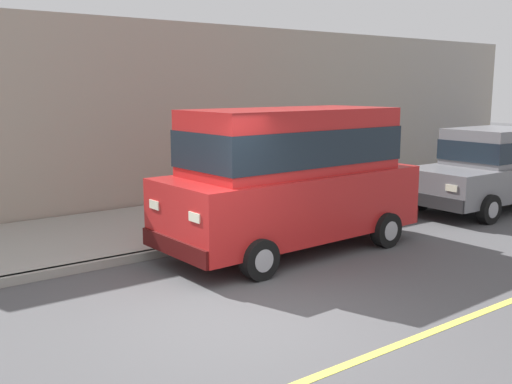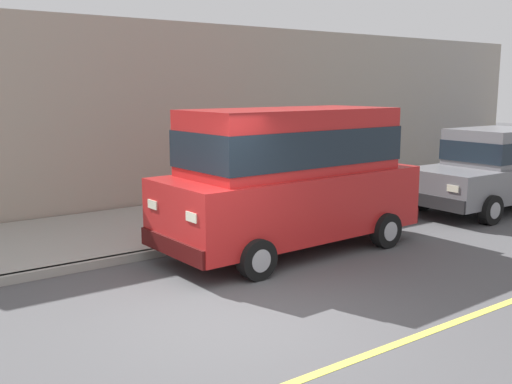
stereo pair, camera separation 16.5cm
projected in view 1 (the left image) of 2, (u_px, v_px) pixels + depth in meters
The scene contains 8 objects.
ground_plane at pixel (253, 319), 7.47m from camera, with size 80.00×80.00×0.00m, color #4C4C4F.
curb at pixel (141, 256), 9.99m from camera, with size 0.16×64.00×0.14m, color gray.
sidewalk at pixel (100, 235), 11.41m from camera, with size 3.60×64.00×0.14m, color #99968E.
lane_centre_line at pixel (344, 366), 6.21m from camera, with size 0.12×57.60×0.01m, color #E0D64C.
car_red_van at pixel (291, 173), 10.40m from camera, with size 2.26×4.96×2.52m.
car_grey_sedan at pixel (491, 168), 14.02m from camera, with size 2.06×4.61×1.92m.
dog_black at pixel (218, 197), 13.37m from camera, with size 0.62×0.52×0.49m.
building_facade at pixel (277, 112), 16.25m from camera, with size 0.50×20.00×4.40m, color #9E9384.
Camera 1 is at (5.69, -4.20, 2.90)m, focal length 41.51 mm.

